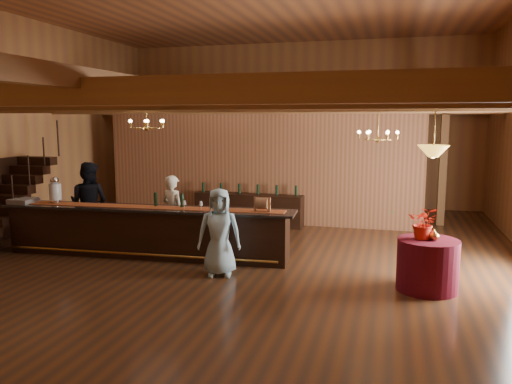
% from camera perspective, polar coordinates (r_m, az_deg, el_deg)
% --- Properties ---
extents(floor, '(14.00, 14.00, 0.00)m').
position_cam_1_polar(floor, '(10.92, -1.97, -7.23)').
color(floor, '#502C16').
rests_on(floor, ground).
extents(wall_back, '(12.00, 0.10, 5.50)m').
position_cam_1_polar(wall_back, '(17.33, 4.89, 7.69)').
color(wall_back, '#A06B37').
rests_on(wall_back, floor).
extents(wall_left, '(0.10, 14.00, 5.50)m').
position_cam_1_polar(wall_left, '(13.57, -27.20, 6.66)').
color(wall_left, '#A06B37').
rests_on(wall_left, floor).
extents(beam_grid, '(11.90, 13.90, 0.39)m').
position_cam_1_polar(beam_grid, '(11.01, -1.26, 9.95)').
color(beam_grid, brown).
rests_on(beam_grid, wall_left).
extents(support_posts, '(9.20, 10.20, 3.20)m').
position_cam_1_polar(support_posts, '(10.13, -2.85, 0.79)').
color(support_posts, brown).
rests_on(support_posts, floor).
extents(partition_wall, '(9.00, 0.18, 3.10)m').
position_cam_1_polar(partition_wall, '(14.09, 0.26, 2.71)').
color(partition_wall, brown).
rests_on(partition_wall, floor).
extents(staircase, '(1.00, 2.80, 2.00)m').
position_cam_1_polar(staircase, '(12.80, -27.09, -1.26)').
color(staircase, black).
rests_on(staircase, floor).
extents(backroom_boxes, '(4.10, 0.60, 1.10)m').
position_cam_1_polar(backroom_boxes, '(16.10, 2.81, -0.27)').
color(backroom_boxes, black).
rests_on(backroom_boxes, floor).
extents(tasting_bar, '(6.47, 1.20, 1.08)m').
position_cam_1_polar(tasting_bar, '(10.97, -12.46, -4.41)').
color(tasting_bar, black).
rests_on(tasting_bar, floor).
extents(beverage_dispenser, '(0.26, 0.26, 0.60)m').
position_cam_1_polar(beverage_dispenser, '(11.92, -21.97, 0.16)').
color(beverage_dispenser, silver).
rests_on(beverage_dispenser, tasting_bar).
extents(glass_rack_tray, '(0.50, 0.50, 0.10)m').
position_cam_1_polar(glass_rack_tray, '(12.30, -25.04, -0.91)').
color(glass_rack_tray, gray).
rests_on(glass_rack_tray, tasting_bar).
extents(raffle_drum, '(0.34, 0.24, 0.30)m').
position_cam_1_polar(raffle_drum, '(10.02, 0.71, -1.32)').
color(raffle_drum, brown).
rests_on(raffle_drum, tasting_bar).
extents(bar_bottle_0, '(0.07, 0.07, 0.30)m').
position_cam_1_polar(bar_bottle_0, '(10.88, -11.40, -0.85)').
color(bar_bottle_0, black).
rests_on(bar_bottle_0, tasting_bar).
extents(bar_bottle_1, '(0.07, 0.07, 0.30)m').
position_cam_1_polar(bar_bottle_1, '(10.67, -8.45, -0.97)').
color(bar_bottle_1, black).
rests_on(bar_bottle_1, tasting_bar).
extents(backbar_shelf, '(3.11, 0.65, 0.87)m').
position_cam_1_polar(backbar_shelf, '(13.95, -0.86, -1.99)').
color(backbar_shelf, black).
rests_on(backbar_shelf, floor).
extents(round_table, '(1.03, 1.03, 0.89)m').
position_cam_1_polar(round_table, '(9.14, 19.02, -7.89)').
color(round_table, '#550A1E').
rests_on(round_table, floor).
extents(chandelier_left, '(0.80, 0.80, 0.52)m').
position_cam_1_polar(chandelier_left, '(10.88, -12.41, 7.64)').
color(chandelier_left, '#B3863A').
rests_on(chandelier_left, beam_grid).
extents(chandelier_right, '(0.80, 0.80, 0.75)m').
position_cam_1_polar(chandelier_right, '(10.53, 13.77, 6.37)').
color(chandelier_right, '#B3863A').
rests_on(chandelier_right, beam_grid).
extents(pendant_lamp, '(0.52, 0.52, 0.90)m').
position_cam_1_polar(pendant_lamp, '(8.81, 19.62, 4.44)').
color(pendant_lamp, '#B3863A').
rests_on(pendant_lamp, beam_grid).
extents(bartender, '(0.73, 0.62, 1.69)m').
position_cam_1_polar(bartender, '(11.42, -9.44, -2.30)').
color(bartender, silver).
rests_on(bartender, floor).
extents(staff_second, '(0.99, 0.80, 1.94)m').
position_cam_1_polar(staff_second, '(12.33, -18.55, -1.24)').
color(staff_second, black).
rests_on(staff_second, floor).
extents(guest, '(0.92, 0.71, 1.66)m').
position_cam_1_polar(guest, '(9.39, -4.23, -4.60)').
color(guest, '#98C3D5').
rests_on(guest, floor).
extents(floor_plant, '(0.75, 0.66, 1.16)m').
position_cam_1_polar(floor_plant, '(13.92, 15.65, -1.69)').
color(floor_plant, '#246D23').
rests_on(floor_plant, floor).
extents(table_flowers, '(0.58, 0.52, 0.57)m').
position_cam_1_polar(table_flowers, '(8.97, 18.66, -3.36)').
color(table_flowers, red).
rests_on(table_flowers, round_table).
extents(table_vase, '(0.18, 0.18, 0.30)m').
position_cam_1_polar(table_vase, '(8.98, 19.66, -4.26)').
color(table_vase, '#B3863A').
rests_on(table_vase, round_table).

